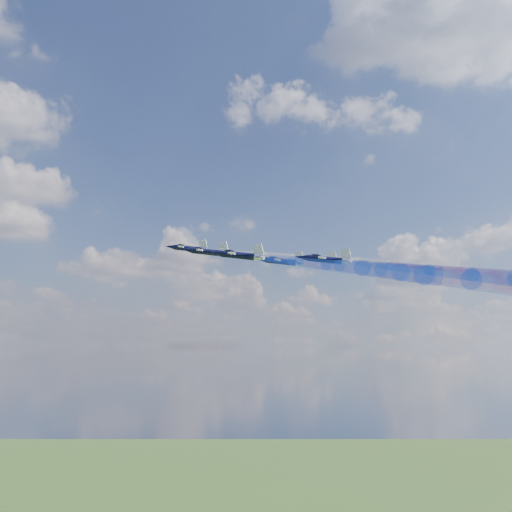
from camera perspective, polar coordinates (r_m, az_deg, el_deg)
jet_lead at (r=144.88m, az=-6.20°, el=0.68°), size 14.22×15.27×5.66m
trail_lead at (r=132.44m, az=3.42°, el=-0.29°), size 25.81×38.29×10.72m
jet_inner_left at (r=130.71m, az=-4.50°, el=0.37°), size 14.22×15.27×5.66m
trail_inner_left at (r=119.24m, az=6.41°, el=-0.75°), size 25.81×38.29×10.72m
jet_inner_right at (r=147.92m, az=-1.02°, el=-0.04°), size 14.22×15.27×5.66m
trail_inner_right at (r=137.70m, az=8.74°, el=-1.05°), size 25.81×38.29×10.72m
jet_outer_left at (r=114.12m, az=-1.60°, el=0.06°), size 14.22×15.27×5.66m
trail_outer_left at (r=104.29m, az=11.27°, el=-1.26°), size 25.81×38.29×10.72m
jet_center_third at (r=132.04m, az=2.34°, el=-0.49°), size 14.22×15.27×5.66m
trail_center_third at (r=123.60m, az=13.56°, el=-1.64°), size 25.81×38.29×10.72m
jet_outer_right at (r=152.42m, az=5.54°, el=-0.29°), size 14.22×15.27×5.66m
trail_outer_right at (r=145.06m, az=15.30°, el=-1.25°), size 25.81×38.29×10.72m
jet_rear_left at (r=118.59m, az=6.34°, el=-0.33°), size 14.22×15.27×5.66m
trail_rear_left at (r=112.24m, az=19.06°, el=-1.57°), size 25.81×38.29×10.72m
jet_rear_right at (r=140.24m, az=8.84°, el=-1.22°), size 14.22×15.27×5.66m
trail_rear_right at (r=134.61m, az=19.59°, el=-2.30°), size 25.81×38.29×10.72m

